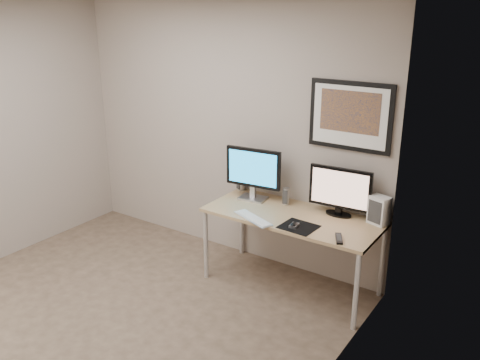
% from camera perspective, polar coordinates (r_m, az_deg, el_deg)
% --- Properties ---
extents(floor, '(3.60, 3.60, 0.00)m').
position_cam_1_polar(floor, '(4.59, -14.45, -15.00)').
color(floor, '#493B2D').
rests_on(floor, ground).
extents(room, '(3.60, 3.60, 3.60)m').
position_cam_1_polar(room, '(4.23, -11.77, 6.60)').
color(room, white).
rests_on(room, ground).
extents(desk, '(1.60, 0.70, 0.73)m').
position_cam_1_polar(desk, '(4.65, 5.89, -4.66)').
color(desk, olive).
rests_on(desk, floor).
extents(framed_art, '(0.75, 0.04, 0.60)m').
position_cam_1_polar(framed_art, '(4.51, 12.27, 7.05)').
color(framed_art, black).
rests_on(framed_art, room).
extents(monitor_large, '(0.56, 0.21, 0.51)m').
position_cam_1_polar(monitor_large, '(4.87, 1.49, 0.95)').
color(monitor_large, '#ADADB2').
rests_on(monitor_large, desk).
extents(monitor_tv, '(0.57, 0.15, 0.45)m').
position_cam_1_polar(monitor_tv, '(4.59, 11.16, -1.16)').
color(monitor_tv, black).
rests_on(monitor_tv, desk).
extents(speaker_left, '(0.10, 0.10, 0.20)m').
position_cam_1_polar(speaker_left, '(5.18, 0.17, -0.08)').
color(speaker_left, '#ADADB2').
rests_on(speaker_left, desk).
extents(speaker_right, '(0.08, 0.08, 0.16)m').
position_cam_1_polar(speaker_right, '(4.83, 5.18, -1.81)').
color(speaker_right, '#ADADB2').
rests_on(speaker_right, desk).
extents(keyboard, '(0.45, 0.28, 0.02)m').
position_cam_1_polar(keyboard, '(4.51, 1.48, -4.32)').
color(keyboard, silver).
rests_on(keyboard, desk).
extents(mousepad, '(0.32, 0.28, 0.00)m').
position_cam_1_polar(mousepad, '(4.38, 6.60, -5.24)').
color(mousepad, black).
rests_on(mousepad, desk).
extents(mouse, '(0.07, 0.11, 0.04)m').
position_cam_1_polar(mouse, '(4.38, 6.10, -5.00)').
color(mouse, black).
rests_on(mouse, mousepad).
extents(remote, '(0.13, 0.19, 0.02)m').
position_cam_1_polar(remote, '(4.20, 11.05, -6.45)').
color(remote, black).
rests_on(remote, desk).
extents(fan_unit, '(0.19, 0.16, 0.25)m').
position_cam_1_polar(fan_unit, '(4.53, 15.35, -3.29)').
color(fan_unit, silver).
rests_on(fan_unit, desk).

